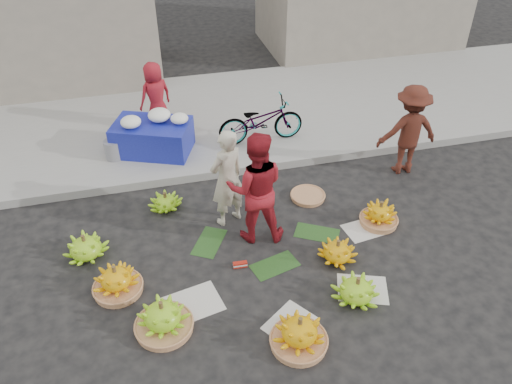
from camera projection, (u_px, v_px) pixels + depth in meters
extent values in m
plane|color=black|center=(278.00, 255.00, 7.09)|extent=(80.00, 80.00, 0.00)
cube|color=gray|center=(243.00, 167.00, 8.76)|extent=(40.00, 0.25, 0.15)
cube|color=gray|center=(220.00, 114.00, 10.41)|extent=(40.00, 4.00, 0.12)
cylinder|color=#B0734A|center=(118.00, 288.00, 6.52)|extent=(0.63, 0.63, 0.09)
cylinder|color=brown|center=(114.00, 270.00, 6.32)|extent=(0.05, 0.05, 0.12)
cylinder|color=#B0734A|center=(164.00, 326.00, 6.02)|extent=(0.69, 0.69, 0.09)
cylinder|color=brown|center=(161.00, 306.00, 5.81)|extent=(0.05, 0.05, 0.12)
cylinder|color=#B0734A|center=(299.00, 341.00, 5.85)|extent=(0.67, 0.67, 0.09)
cylinder|color=brown|center=(300.00, 322.00, 5.64)|extent=(0.05, 0.05, 0.12)
cylinder|color=brown|center=(358.00, 282.00, 6.25)|extent=(0.05, 0.05, 0.12)
cylinder|color=brown|center=(338.00, 244.00, 6.85)|extent=(0.05, 0.05, 0.12)
cylinder|color=#B0734A|center=(378.00, 221.00, 7.63)|extent=(0.57, 0.57, 0.09)
cylinder|color=brown|center=(381.00, 205.00, 7.46)|extent=(0.05, 0.05, 0.12)
cylinder|color=brown|center=(83.00, 239.00, 6.88)|extent=(0.05, 0.05, 0.12)
cylinder|color=brown|center=(165.00, 196.00, 7.79)|extent=(0.05, 0.05, 0.12)
cylinder|color=#B0734A|center=(308.00, 196.00, 8.16)|extent=(0.61, 0.61, 0.06)
cube|color=red|center=(240.00, 265.00, 6.87)|extent=(0.20, 0.07, 0.08)
imported|color=beige|center=(227.00, 178.00, 7.25)|extent=(0.68, 0.59, 1.57)
imported|color=#B11B23|center=(256.00, 188.00, 6.93)|extent=(0.95, 0.81, 1.72)
imported|color=maroon|center=(409.00, 130.00, 8.36)|extent=(1.07, 0.66, 1.60)
cube|color=#161C94|center=(153.00, 137.00, 8.97)|extent=(1.55, 1.28, 0.56)
ellipsoid|color=white|center=(131.00, 122.00, 8.64)|extent=(0.36, 0.36, 0.20)
ellipsoid|color=white|center=(159.00, 115.00, 8.82)|extent=(0.40, 0.40, 0.22)
ellipsoid|color=white|center=(179.00, 119.00, 8.77)|extent=(0.31, 0.31, 0.17)
cylinder|color=gray|center=(113.00, 150.00, 8.83)|extent=(0.31, 0.31, 0.35)
imported|color=#B11B23|center=(156.00, 96.00, 9.48)|extent=(0.76, 0.64, 1.31)
imported|color=gray|center=(261.00, 121.00, 9.18)|extent=(0.58, 1.61, 0.84)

